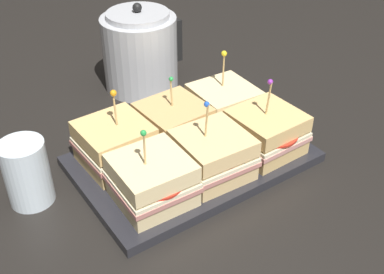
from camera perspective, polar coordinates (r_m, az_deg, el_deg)
ground_plane at (r=0.87m, az=0.00°, el=-3.10°), size 6.00×6.00×0.00m
serving_platter at (r=0.87m, az=0.00°, el=-2.63°), size 0.41×0.26×0.02m
sandwich_front_left at (r=0.75m, az=-4.76°, el=-5.15°), size 0.12×0.12×0.14m
sandwich_front_center at (r=0.80m, az=2.49°, el=-2.15°), size 0.12×0.12×0.14m
sandwich_front_right at (r=0.87m, az=8.78°, el=0.58°), size 0.12×0.12×0.14m
sandwich_back_left at (r=0.84m, az=-9.11°, el=-0.83°), size 0.12×0.12×0.14m
sandwich_back_center at (r=0.88m, az=-2.30°, el=1.62°), size 0.12×0.12×0.13m
sandwich_back_right at (r=0.94m, az=3.78°, el=3.87°), size 0.12×0.12×0.15m
kettle_steel at (r=1.09m, az=-6.13°, el=10.07°), size 0.19×0.16×0.20m
drinking_glass at (r=0.81m, az=-18.98°, el=-4.03°), size 0.07×0.07×0.11m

